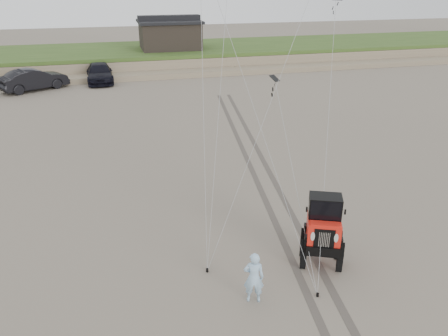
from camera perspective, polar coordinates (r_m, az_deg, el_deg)
The scene contains 10 objects.
ground at distance 14.17m, azimuth 7.91°, elevation -13.98°, with size 160.00×160.00×0.00m, color #6B6054.
dune_ridge at distance 48.61m, azimuth -9.45°, elevation 14.08°, with size 160.00×14.25×1.73m.
cabin at distance 48.03m, azimuth -7.10°, elevation 17.01°, with size 6.40×5.40×3.35m.
truck_b at distance 40.00m, azimuth -23.58°, elevation 10.55°, with size 1.88×5.38×1.77m, color black.
truck_c at distance 41.33m, azimuth -15.94°, elevation 11.83°, with size 2.22×5.47×1.59m, color black.
jeep at distance 14.41m, azimuth 12.72°, elevation -9.03°, with size 2.23×5.16×1.92m, color red, non-canonical shape.
man at distance 12.75m, azimuth 3.90°, elevation -14.08°, with size 0.59×0.39×1.62m, color #84B1CC.
stake_main at distance 14.25m, azimuth -2.21°, elevation -13.20°, with size 0.08×0.08×0.12m, color black.
stake_aux at distance 13.60m, azimuth 12.12°, elevation -15.89°, with size 0.08×0.08×0.12m, color black.
tire_tracks at distance 21.25m, azimuth 4.78°, elevation -0.33°, with size 5.22×29.74×0.01m.
Camera 1 is at (-4.68, -10.26, 8.59)m, focal length 35.00 mm.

